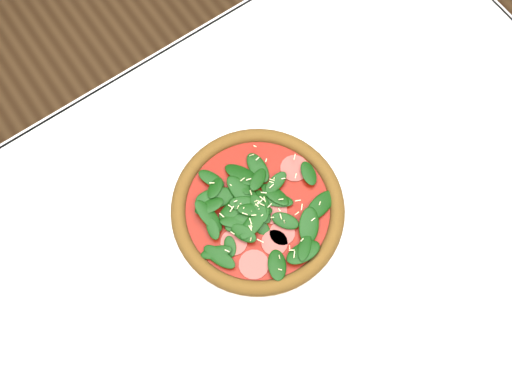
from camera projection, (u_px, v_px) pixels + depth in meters
ground at (265, 308)px, 1.60m from camera, size 6.00×6.00×0.00m
dining_table at (271, 260)px, 0.99m from camera, size 1.21×0.81×0.75m
plate at (258, 212)px, 0.90m from camera, size 0.32×0.32×0.01m
pizza at (258, 208)px, 0.89m from camera, size 0.36×0.36×0.04m
saucer_near at (510, 170)px, 0.93m from camera, size 0.15×0.15×0.01m
saucer_far at (371, 8)px, 1.03m from camera, size 0.15×0.15×0.01m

